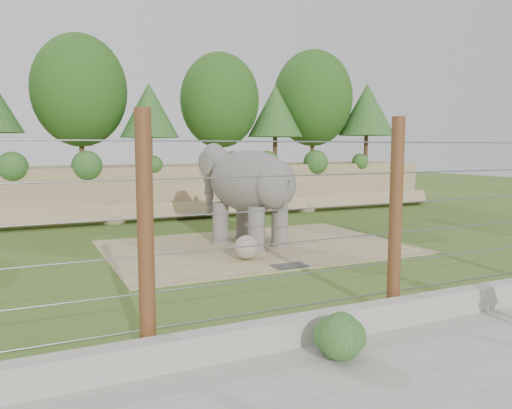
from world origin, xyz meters
name	(u,v)px	position (x,y,z in m)	size (l,w,h in m)	color
ground	(286,267)	(0.00, 0.00, 0.00)	(90.00, 90.00, 0.00)	#3C6023
back_embankment	(177,136)	(0.59, 12.68, 3.97)	(30.00, 5.52, 8.77)	#93795C
dirt_patch	(257,247)	(0.50, 3.00, 0.01)	(10.00, 7.00, 0.02)	#938257
drain_grate	(290,266)	(0.13, 0.00, 0.04)	(1.00, 0.60, 0.03)	#262628
elephant	(250,196)	(0.47, 3.50, 1.73)	(1.83, 4.28, 3.46)	slate
stone_ball	(246,247)	(-0.63, 1.36, 0.39)	(0.73, 0.73, 0.73)	gray
retaining_wall	(410,310)	(0.00, -5.00, 0.25)	(26.00, 0.35, 0.50)	#9E9D93
walkway	(498,362)	(0.00, -7.00, 0.01)	(26.00, 4.00, 0.01)	#9E9D93
barrier_fence	(395,218)	(0.00, -4.50, 2.00)	(20.26, 0.26, 4.00)	#583119
walkway_shrub	(343,334)	(-2.15, -5.80, 0.40)	(0.77, 0.77, 0.77)	#245321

